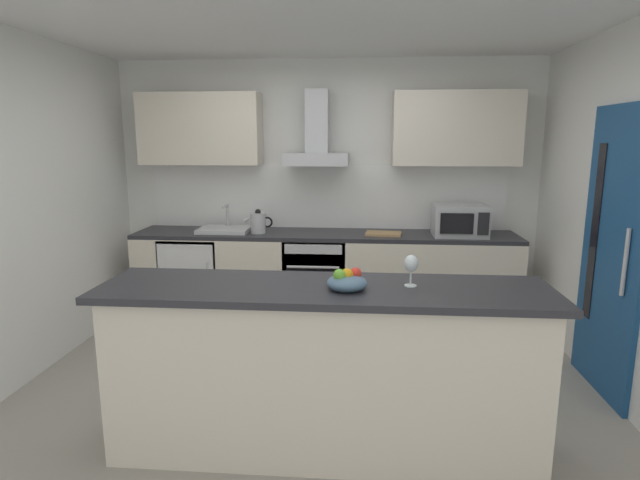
{
  "coord_description": "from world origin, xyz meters",
  "views": [
    {
      "loc": [
        0.37,
        -3.39,
        1.81
      ],
      "look_at": [
        0.05,
        0.46,
        1.05
      ],
      "focal_mm": 28.7,
      "sensor_mm": 36.0,
      "label": 1
    }
  ],
  "objects_px": {
    "kettle": "(258,223)",
    "oven": "(316,276)",
    "sink": "(225,229)",
    "range_hood": "(317,142)",
    "wine_glass": "(411,265)",
    "fruit_bowl": "(347,281)",
    "chopping_board": "(383,234)",
    "microwave": "(460,220)",
    "refrigerator": "(196,277)"
  },
  "relations": [
    {
      "from": "kettle",
      "to": "oven",
      "type": "bearing_deg",
      "value": 3.41
    },
    {
      "from": "sink",
      "to": "range_hood",
      "type": "bearing_deg",
      "value": 7.36
    },
    {
      "from": "sink",
      "to": "oven",
      "type": "bearing_deg",
      "value": -0.69
    },
    {
      "from": "oven",
      "to": "wine_glass",
      "type": "height_order",
      "value": "wine_glass"
    },
    {
      "from": "fruit_bowl",
      "to": "wine_glass",
      "type": "bearing_deg",
      "value": 13.9
    },
    {
      "from": "range_hood",
      "to": "fruit_bowl",
      "type": "relative_size",
      "value": 3.27
    },
    {
      "from": "fruit_bowl",
      "to": "chopping_board",
      "type": "distance_m",
      "value": 2.25
    },
    {
      "from": "sink",
      "to": "range_hood",
      "type": "height_order",
      "value": "range_hood"
    },
    {
      "from": "range_hood",
      "to": "wine_glass",
      "type": "bearing_deg",
      "value": -72.5
    },
    {
      "from": "microwave",
      "to": "chopping_board",
      "type": "distance_m",
      "value": 0.73
    },
    {
      "from": "wine_glass",
      "to": "fruit_bowl",
      "type": "height_order",
      "value": "wine_glass"
    },
    {
      "from": "fruit_bowl",
      "to": "chopping_board",
      "type": "relative_size",
      "value": 0.65
    },
    {
      "from": "range_hood",
      "to": "microwave",
      "type": "bearing_deg",
      "value": -6.5
    },
    {
      "from": "refrigerator",
      "to": "wine_glass",
      "type": "xyz_separation_m",
      "value": [
        1.96,
        -2.17,
        0.71
      ]
    },
    {
      "from": "microwave",
      "to": "kettle",
      "type": "xyz_separation_m",
      "value": [
        -1.95,
        -0.01,
        -0.04
      ]
    },
    {
      "from": "refrigerator",
      "to": "kettle",
      "type": "xyz_separation_m",
      "value": [
        0.67,
        -0.03,
        0.58
      ]
    },
    {
      "from": "wine_glass",
      "to": "sink",
      "type": "bearing_deg",
      "value": 127.0
    },
    {
      "from": "fruit_bowl",
      "to": "range_hood",
      "type": "bearing_deg",
      "value": 98.93
    },
    {
      "from": "oven",
      "to": "microwave",
      "type": "distance_m",
      "value": 1.5
    },
    {
      "from": "kettle",
      "to": "microwave",
      "type": "bearing_deg",
      "value": 0.17
    },
    {
      "from": "kettle",
      "to": "wine_glass",
      "type": "relative_size",
      "value": 1.62
    },
    {
      "from": "sink",
      "to": "range_hood",
      "type": "distance_m",
      "value": 1.26
    },
    {
      "from": "range_hood",
      "to": "sink",
      "type": "bearing_deg",
      "value": -172.64
    },
    {
      "from": "wine_glass",
      "to": "chopping_board",
      "type": "xyz_separation_m",
      "value": [
        -0.06,
        2.14,
        -0.22
      ]
    },
    {
      "from": "range_hood",
      "to": "chopping_board",
      "type": "bearing_deg",
      "value": -13.04
    },
    {
      "from": "oven",
      "to": "range_hood",
      "type": "relative_size",
      "value": 1.11
    },
    {
      "from": "kettle",
      "to": "range_hood",
      "type": "height_order",
      "value": "range_hood"
    },
    {
      "from": "kettle",
      "to": "fruit_bowl",
      "type": "bearing_deg",
      "value": -67.05
    },
    {
      "from": "range_hood",
      "to": "oven",
      "type": "bearing_deg",
      "value": -90.0
    },
    {
      "from": "oven",
      "to": "microwave",
      "type": "bearing_deg",
      "value": -1.16
    },
    {
      "from": "kettle",
      "to": "fruit_bowl",
      "type": "distance_m",
      "value": 2.41
    },
    {
      "from": "kettle",
      "to": "chopping_board",
      "type": "xyz_separation_m",
      "value": [
        1.23,
        0.01,
        -0.09
      ]
    },
    {
      "from": "refrigerator",
      "to": "microwave",
      "type": "distance_m",
      "value": 2.69
    },
    {
      "from": "chopping_board",
      "to": "range_hood",
      "type": "bearing_deg",
      "value": 166.96
    },
    {
      "from": "fruit_bowl",
      "to": "chopping_board",
      "type": "xyz_separation_m",
      "value": [
        0.29,
        2.23,
        -0.14
      ]
    },
    {
      "from": "sink",
      "to": "chopping_board",
      "type": "bearing_deg",
      "value": -1.26
    },
    {
      "from": "range_hood",
      "to": "chopping_board",
      "type": "height_order",
      "value": "range_hood"
    },
    {
      "from": "sink",
      "to": "chopping_board",
      "type": "height_order",
      "value": "sink"
    },
    {
      "from": "kettle",
      "to": "chopping_board",
      "type": "relative_size",
      "value": 0.85
    },
    {
      "from": "wine_glass",
      "to": "chopping_board",
      "type": "relative_size",
      "value": 0.52
    },
    {
      "from": "range_hood",
      "to": "chopping_board",
      "type": "relative_size",
      "value": 2.12
    },
    {
      "from": "refrigerator",
      "to": "microwave",
      "type": "bearing_deg",
      "value": -0.55
    },
    {
      "from": "chopping_board",
      "to": "refrigerator",
      "type": "bearing_deg",
      "value": 179.37
    },
    {
      "from": "microwave",
      "to": "range_hood",
      "type": "height_order",
      "value": "range_hood"
    },
    {
      "from": "wine_glass",
      "to": "fruit_bowl",
      "type": "distance_m",
      "value": 0.37
    },
    {
      "from": "oven",
      "to": "kettle",
      "type": "xyz_separation_m",
      "value": [
        -0.57,
        -0.03,
        0.55
      ]
    },
    {
      "from": "refrigerator",
      "to": "range_hood",
      "type": "relative_size",
      "value": 1.18
    },
    {
      "from": "refrigerator",
      "to": "kettle",
      "type": "height_order",
      "value": "kettle"
    },
    {
      "from": "wine_glass",
      "to": "fruit_bowl",
      "type": "xyz_separation_m",
      "value": [
        -0.35,
        -0.09,
        -0.08
      ]
    },
    {
      "from": "kettle",
      "to": "fruit_bowl",
      "type": "height_order",
      "value": "kettle"
    }
  ]
}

